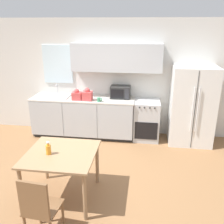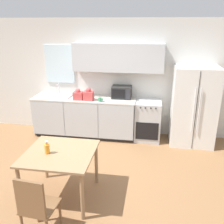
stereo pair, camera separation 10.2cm
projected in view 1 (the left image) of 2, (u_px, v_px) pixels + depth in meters
name	position (u px, v px, depth m)	size (l,w,h in m)	color
ground_plane	(87.00, 175.00, 4.49)	(12.00, 12.00, 0.00)	olive
wall_back	(106.00, 74.00, 5.87)	(12.00, 0.38, 2.70)	silver
kitchen_counter	(83.00, 117.00, 5.96)	(2.41, 0.67, 0.94)	#333333
oven_range	(146.00, 120.00, 5.78)	(0.58, 0.63, 0.92)	#B7BABC
refrigerator	(192.00, 106.00, 5.48)	(0.93, 0.75, 1.73)	silver
kitchen_sink	(56.00, 96.00, 5.89)	(0.66, 0.41, 0.28)	#B7BABC
microwave	(120.00, 92.00, 5.77)	(0.45, 0.33, 0.28)	#282828
coffee_mug	(99.00, 100.00, 5.52)	(0.11, 0.08, 0.09)	#3F8C66
grocery_bag_0	(87.00, 95.00, 5.59)	(0.22, 0.19, 0.29)	#D14C4C
grocery_bag_1	(77.00, 95.00, 5.63)	(0.23, 0.20, 0.26)	#D14C4C
dining_table	(61.00, 159.00, 3.73)	(1.03, 0.99, 0.78)	#997551
dining_chair_near	(39.00, 206.00, 2.96)	(0.44, 0.44, 0.93)	brown
drink_bottle	(48.00, 149.00, 3.63)	(0.07, 0.07, 0.20)	orange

